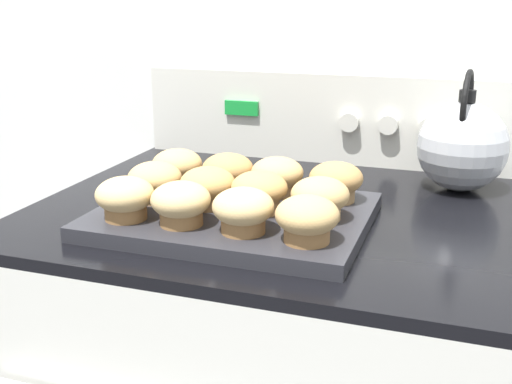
{
  "coord_description": "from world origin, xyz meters",
  "views": [
    {
      "loc": [
        0.28,
        -0.6,
        1.23
      ],
      "look_at": [
        -0.0,
        0.23,
        0.96
      ],
      "focal_mm": 45.0,
      "sensor_mm": 36.0,
      "label": 1
    }
  ],
  "objects": [
    {
      "name": "wall_back",
      "position": [
        0.0,
        0.7,
        1.2
      ],
      "size": [
        8.0,
        0.05,
        2.4
      ],
      "color": "silver",
      "rests_on": "ground_plane"
    },
    {
      "name": "control_panel",
      "position": [
        0.0,
        0.64,
        1.0
      ],
      "size": [
        0.74,
        0.07,
        0.18
      ],
      "color": "silver",
      "rests_on": "stove_range"
    },
    {
      "name": "muffin_pan",
      "position": [
        -0.04,
        0.23,
        0.92
      ],
      "size": [
        0.39,
        0.3,
        0.02
      ],
      "color": "#28282D",
      "rests_on": "stove_range"
    },
    {
      "name": "muffin_r0_c0",
      "position": [
        -0.17,
        0.14,
        0.96
      ],
      "size": [
        0.08,
        0.08,
        0.06
      ],
      "color": "olive",
      "rests_on": "muffin_pan"
    },
    {
      "name": "muffin_r0_c1",
      "position": [
        -0.08,
        0.15,
        0.96
      ],
      "size": [
        0.08,
        0.08,
        0.06
      ],
      "color": "olive",
      "rests_on": "muffin_pan"
    },
    {
      "name": "muffin_r0_c2",
      "position": [
        0.01,
        0.15,
        0.96
      ],
      "size": [
        0.08,
        0.08,
        0.06
      ],
      "color": "olive",
      "rests_on": "muffin_pan"
    },
    {
      "name": "muffin_r0_c3",
      "position": [
        0.09,
        0.14,
        0.96
      ],
      "size": [
        0.08,
        0.08,
        0.06
      ],
      "color": "olive",
      "rests_on": "muffin_pan"
    },
    {
      "name": "muffin_r1_c0",
      "position": [
        -0.17,
        0.23,
        0.96
      ],
      "size": [
        0.08,
        0.08,
        0.06
      ],
      "color": "#A37A4C",
      "rests_on": "muffin_pan"
    },
    {
      "name": "muffin_r1_c1",
      "position": [
        -0.08,
        0.23,
        0.96
      ],
      "size": [
        0.08,
        0.08,
        0.06
      ],
      "color": "#A37A4C",
      "rests_on": "muffin_pan"
    },
    {
      "name": "muffin_r1_c2",
      "position": [
        0.0,
        0.23,
        0.96
      ],
      "size": [
        0.08,
        0.08,
        0.06
      ],
      "color": "tan",
      "rests_on": "muffin_pan"
    },
    {
      "name": "muffin_r1_c3",
      "position": [
        0.09,
        0.23,
        0.96
      ],
      "size": [
        0.08,
        0.08,
        0.06
      ],
      "color": "#A37A4C",
      "rests_on": "muffin_pan"
    },
    {
      "name": "muffin_r2_c0",
      "position": [
        -0.17,
        0.32,
        0.96
      ],
      "size": [
        0.08,
        0.08,
        0.06
      ],
      "color": "tan",
      "rests_on": "muffin_pan"
    },
    {
      "name": "muffin_r2_c1",
      "position": [
        -0.08,
        0.32,
        0.96
      ],
      "size": [
        0.08,
        0.08,
        0.06
      ],
      "color": "olive",
      "rests_on": "muffin_pan"
    },
    {
      "name": "muffin_r2_c2",
      "position": [
        0.0,
        0.32,
        0.96
      ],
      "size": [
        0.08,
        0.08,
        0.06
      ],
      "color": "#A37A4C",
      "rests_on": "muffin_pan"
    },
    {
      "name": "muffin_r2_c3",
      "position": [
        0.09,
        0.32,
        0.96
      ],
      "size": [
        0.08,
        0.08,
        0.06
      ],
      "color": "#A37A4C",
      "rests_on": "muffin_pan"
    },
    {
      "name": "tea_kettle",
      "position": [
        0.27,
        0.52,
        0.99
      ],
      "size": [
        0.15,
        0.19,
        0.21
      ],
      "color": "#ADAFB5",
      "rests_on": "stove_range"
    }
  ]
}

